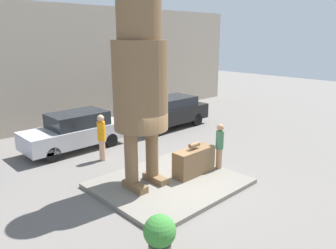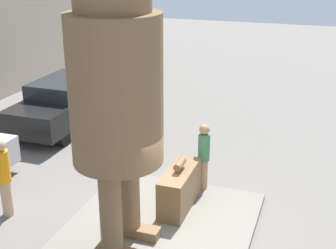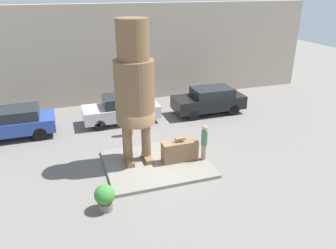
# 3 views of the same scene
# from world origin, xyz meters

# --- Properties ---
(ground_plane) EXTENTS (60.00, 60.00, 0.00)m
(ground_plane) POSITION_xyz_m (0.00, 0.00, 0.00)
(ground_plane) COLOR slate
(pedestal) EXTENTS (4.42, 3.79, 0.14)m
(pedestal) POSITION_xyz_m (0.00, 0.00, 0.07)
(pedestal) COLOR slate
(pedestal) RESTS_ON ground_plane
(statue_figure) EXTENTS (1.64, 1.64, 6.05)m
(statue_figure) POSITION_xyz_m (-0.75, 0.45, 3.68)
(statue_figure) COLOR brown
(statue_figure) RESTS_ON pedestal
(giant_suitcase) EXTENTS (1.58, 0.54, 1.13)m
(giant_suitcase) POSITION_xyz_m (1.02, -0.15, 0.60)
(giant_suitcase) COLOR brown
(giant_suitcase) RESTS_ON pedestal
(tourist) EXTENTS (0.28, 0.28, 1.63)m
(tourist) POSITION_xyz_m (2.06, -0.42, 1.03)
(tourist) COLOR #A87A56
(tourist) RESTS_ON pedestal
(parked_car_black) EXTENTS (4.33, 1.79, 1.60)m
(parked_car_black) POSITION_xyz_m (4.89, 5.07, 0.85)
(parked_car_black) COLOR black
(parked_car_black) RESTS_ON ground_plane
(worker_hivis) EXTENTS (0.31, 0.31, 1.83)m
(worker_hivis) POSITION_xyz_m (-0.34, 3.41, 1.00)
(worker_hivis) COLOR tan
(worker_hivis) RESTS_ON ground_plane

